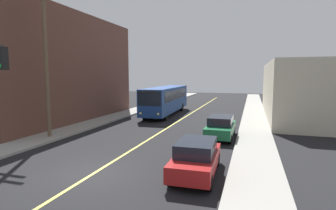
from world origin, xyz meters
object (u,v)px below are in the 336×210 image
object	(u,v)px
parked_car_green	(221,127)
parked_car_red	(196,157)
city_bus	(166,99)
utility_pole_near	(46,50)

from	to	relation	value
parked_car_green	parked_car_red	bearing A→B (deg)	-91.76
city_bus	parked_car_green	size ratio (longest dim) A/B	2.77
parked_car_red	parked_car_green	world-z (taller)	same
parked_car_red	parked_car_green	bearing A→B (deg)	88.24
parked_car_red	utility_pole_near	distance (m)	13.49
parked_car_green	utility_pole_near	size ratio (longest dim) A/B	0.39
city_bus	parked_car_red	bearing A→B (deg)	-67.98
parked_car_green	utility_pole_near	bearing A→B (deg)	-162.50
parked_car_red	parked_car_green	distance (m)	7.72
city_bus	utility_pole_near	distance (m)	15.36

